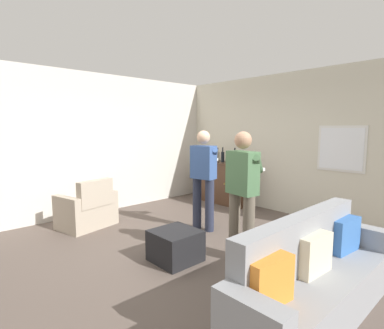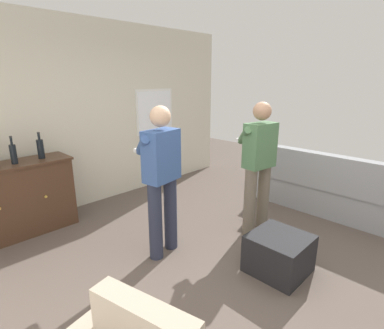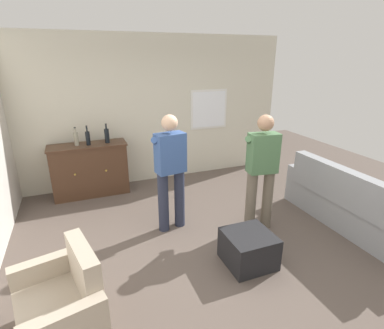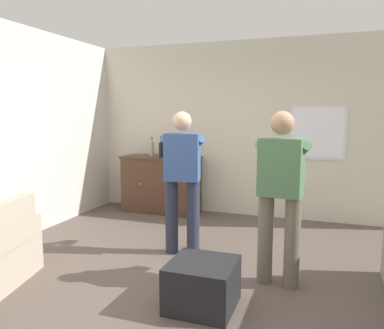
{
  "view_description": "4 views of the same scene",
  "coord_description": "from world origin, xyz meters",
  "px_view_note": "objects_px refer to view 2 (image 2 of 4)",
  "views": [
    {
      "loc": [
        3.1,
        -2.83,
        1.72
      ],
      "look_at": [
        -0.18,
        0.2,
        1.17
      ],
      "focal_mm": 28.0,
      "sensor_mm": 36.0,
      "label": 1
    },
    {
      "loc": [
        -2.35,
        -1.72,
        1.94
      ],
      "look_at": [
        -0.21,
        0.39,
        1.08
      ],
      "focal_mm": 28.0,
      "sensor_mm": 36.0,
      "label": 2
    },
    {
      "loc": [
        -1.55,
        -3.05,
        2.39
      ],
      "look_at": [
        -0.19,
        0.38,
        1.06
      ],
      "focal_mm": 28.0,
      "sensor_mm": 36.0,
      "label": 3
    },
    {
      "loc": [
        1.14,
        -3.36,
        1.66
      ],
      "look_at": [
        -0.15,
        0.32,
        1.12
      ],
      "focal_mm": 35.0,
      "sensor_mm": 36.0,
      "label": 4
    }
  ],
  "objects_px": {
    "couch": "(331,191)",
    "person_standing_right": "(258,162)",
    "ottoman": "(279,253)",
    "sideboard_cabinet": "(18,199)",
    "person_standing_left": "(161,175)",
    "bottle_wine_green": "(41,148)",
    "bottle_liquor_amber": "(13,153)"
  },
  "relations": [
    {
      "from": "bottle_wine_green",
      "to": "ottoman",
      "type": "bearing_deg",
      "value": -65.18
    },
    {
      "from": "couch",
      "to": "person_standing_right",
      "type": "distance_m",
      "value": 1.43
    },
    {
      "from": "sideboard_cabinet",
      "to": "bottle_liquor_amber",
      "type": "xyz_separation_m",
      "value": [
        0.03,
        -0.04,
        0.6
      ]
    },
    {
      "from": "bottle_wine_green",
      "to": "person_standing_right",
      "type": "bearing_deg",
      "value": -48.68
    },
    {
      "from": "bottle_wine_green",
      "to": "ottoman",
      "type": "relative_size",
      "value": 0.62
    },
    {
      "from": "sideboard_cabinet",
      "to": "person_standing_left",
      "type": "bearing_deg",
      "value": -58.28
    },
    {
      "from": "bottle_wine_green",
      "to": "person_standing_left",
      "type": "xyz_separation_m",
      "value": [
        0.66,
        -1.62,
        -0.14
      ]
    },
    {
      "from": "couch",
      "to": "ottoman",
      "type": "height_order",
      "value": "couch"
    },
    {
      "from": "sideboard_cabinet",
      "to": "person_standing_left",
      "type": "relative_size",
      "value": 0.79
    },
    {
      "from": "couch",
      "to": "bottle_liquor_amber",
      "type": "height_order",
      "value": "bottle_liquor_amber"
    },
    {
      "from": "couch",
      "to": "sideboard_cabinet",
      "type": "xyz_separation_m",
      "value": [
        -3.39,
        2.59,
        0.12
      ]
    },
    {
      "from": "ottoman",
      "to": "bottle_wine_green",
      "type": "bearing_deg",
      "value": 114.82
    },
    {
      "from": "bottle_wine_green",
      "to": "couch",
      "type": "bearing_deg",
      "value": -40.28
    },
    {
      "from": "bottle_liquor_amber",
      "to": "person_standing_right",
      "type": "height_order",
      "value": "person_standing_right"
    },
    {
      "from": "bottle_liquor_amber",
      "to": "bottle_wine_green",
      "type": "bearing_deg",
      "value": 5.59
    },
    {
      "from": "couch",
      "to": "person_standing_left",
      "type": "xyz_separation_m",
      "value": [
        -2.39,
        0.96,
        0.58
      ]
    },
    {
      "from": "sideboard_cabinet",
      "to": "couch",
      "type": "bearing_deg",
      "value": -37.36
    },
    {
      "from": "person_standing_left",
      "to": "bottle_wine_green",
      "type": "bearing_deg",
      "value": 112.11
    },
    {
      "from": "couch",
      "to": "bottle_liquor_amber",
      "type": "xyz_separation_m",
      "value": [
        -3.37,
        2.55,
        0.72
      ]
    },
    {
      "from": "person_standing_left",
      "to": "sideboard_cabinet",
      "type": "bearing_deg",
      "value": 121.72
    },
    {
      "from": "sideboard_cabinet",
      "to": "person_standing_right",
      "type": "bearing_deg",
      "value": -43.84
    },
    {
      "from": "ottoman",
      "to": "person_standing_left",
      "type": "distance_m",
      "value": 1.48
    },
    {
      "from": "bottle_wine_green",
      "to": "ottoman",
      "type": "height_order",
      "value": "bottle_wine_green"
    },
    {
      "from": "sideboard_cabinet",
      "to": "bottle_wine_green",
      "type": "height_order",
      "value": "bottle_wine_green"
    },
    {
      "from": "person_standing_right",
      "to": "couch",
      "type": "bearing_deg",
      "value": -22.29
    },
    {
      "from": "bottle_liquor_amber",
      "to": "person_standing_left",
      "type": "distance_m",
      "value": 1.87
    },
    {
      "from": "person_standing_right",
      "to": "ottoman",
      "type": "bearing_deg",
      "value": -130.39
    },
    {
      "from": "sideboard_cabinet",
      "to": "bottle_wine_green",
      "type": "distance_m",
      "value": 0.7
    },
    {
      "from": "ottoman",
      "to": "person_standing_left",
      "type": "height_order",
      "value": "person_standing_left"
    },
    {
      "from": "bottle_liquor_amber",
      "to": "ottoman",
      "type": "distance_m",
      "value": 3.27
    },
    {
      "from": "person_standing_right",
      "to": "bottle_wine_green",
      "type": "bearing_deg",
      "value": 131.32
    },
    {
      "from": "sideboard_cabinet",
      "to": "ottoman",
      "type": "bearing_deg",
      "value": -59.58
    }
  ]
}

